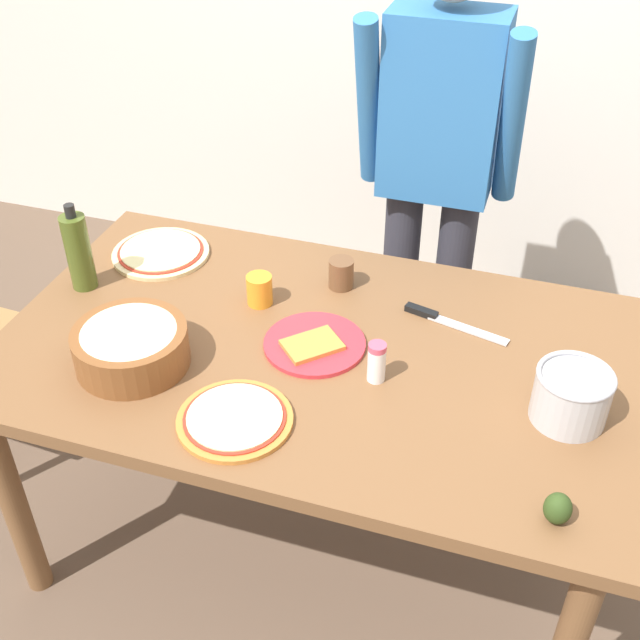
% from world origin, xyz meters
% --- Properties ---
extents(ground, '(8.00, 8.00, 0.00)m').
position_xyz_m(ground, '(0.00, 0.00, 0.00)').
color(ground, brown).
extents(dining_table, '(1.60, 0.96, 0.76)m').
position_xyz_m(dining_table, '(0.00, 0.00, 0.67)').
color(dining_table, brown).
rests_on(dining_table, ground).
extents(person_cook, '(0.49, 0.25, 1.62)m').
position_xyz_m(person_cook, '(0.15, 0.76, 0.94)').
color(person_cook, '#2D2D38').
rests_on(person_cook, ground).
extents(pizza_raw_on_board, '(0.29, 0.29, 0.02)m').
position_xyz_m(pizza_raw_on_board, '(-0.57, 0.27, 0.77)').
color(pizza_raw_on_board, beige).
rests_on(pizza_raw_on_board, dining_table).
extents(pizza_cooked_on_tray, '(0.27, 0.27, 0.02)m').
position_xyz_m(pizza_cooked_on_tray, '(-0.09, -0.31, 0.77)').
color(pizza_cooked_on_tray, '#C67A33').
rests_on(pizza_cooked_on_tray, dining_table).
extents(plate_with_slice, '(0.26, 0.26, 0.02)m').
position_xyz_m(plate_with_slice, '(0.00, 0.00, 0.77)').
color(plate_with_slice, red).
rests_on(plate_with_slice, dining_table).
extents(popcorn_bowl, '(0.28, 0.28, 0.11)m').
position_xyz_m(popcorn_bowl, '(-0.40, -0.20, 0.82)').
color(popcorn_bowl, brown).
rests_on(popcorn_bowl, dining_table).
extents(olive_oil_bottle, '(0.07, 0.07, 0.26)m').
position_xyz_m(olive_oil_bottle, '(-0.70, 0.06, 0.87)').
color(olive_oil_bottle, '#47561E').
rests_on(olive_oil_bottle, dining_table).
extents(steel_pot, '(0.17, 0.17, 0.13)m').
position_xyz_m(steel_pot, '(0.63, -0.06, 0.83)').
color(steel_pot, '#B7B7BC').
rests_on(steel_pot, dining_table).
extents(cup_orange, '(0.07, 0.07, 0.08)m').
position_xyz_m(cup_orange, '(-0.20, 0.14, 0.80)').
color(cup_orange, orange).
rests_on(cup_orange, dining_table).
extents(cup_small_brown, '(0.07, 0.07, 0.08)m').
position_xyz_m(cup_small_brown, '(-0.01, 0.28, 0.80)').
color(cup_small_brown, brown).
rests_on(cup_small_brown, dining_table).
extents(salt_shaker, '(0.04, 0.04, 0.11)m').
position_xyz_m(salt_shaker, '(0.18, -0.07, 0.81)').
color(salt_shaker, white).
rests_on(salt_shaker, dining_table).
extents(chef_knife, '(0.29, 0.09, 0.02)m').
position_xyz_m(chef_knife, '(0.29, 0.21, 0.77)').
color(chef_knife, silver).
rests_on(chef_knife, dining_table).
extents(avocado, '(0.06, 0.06, 0.07)m').
position_xyz_m(avocado, '(0.63, -0.37, 0.80)').
color(avocado, '#2D4219').
rests_on(avocado, dining_table).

